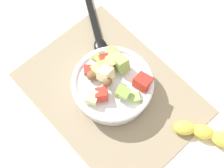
% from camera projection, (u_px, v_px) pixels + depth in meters
% --- Properties ---
extents(ground_plane, '(2.40, 2.40, 0.00)m').
position_uv_depth(ground_plane, '(111.00, 93.00, 0.85)').
color(ground_plane, silver).
extents(placemat, '(0.45, 0.34, 0.01)m').
position_uv_depth(placemat, '(111.00, 93.00, 0.84)').
color(placemat, gray).
rests_on(placemat, ground_plane).
extents(salad_bowl, '(0.21, 0.21, 0.11)m').
position_uv_depth(salad_bowl, '(112.00, 84.00, 0.81)').
color(salad_bowl, white).
rests_on(salad_bowl, placemat).
extents(serving_spoon, '(0.22, 0.14, 0.01)m').
position_uv_depth(serving_spoon, '(97.00, 31.00, 0.91)').
color(serving_spoon, black).
rests_on(serving_spoon, placemat).
extents(banana_whole, '(0.14, 0.10, 0.04)m').
position_uv_depth(banana_whole, '(203.00, 133.00, 0.78)').
color(banana_whole, yellow).
rests_on(banana_whole, ground_plane).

